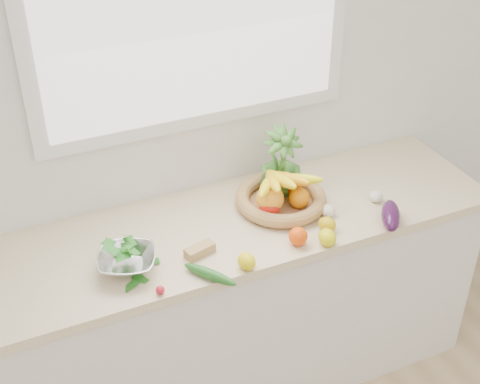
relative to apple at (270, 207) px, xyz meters
name	(u,v)px	position (x,y,z in m)	size (l,w,h in m)	color
back_wall	(195,91)	(-0.18, 0.32, 0.41)	(4.50, 0.02, 2.70)	white
counter_cabinet	(228,310)	(-0.18, 0.02, -0.51)	(2.20, 0.58, 0.86)	silver
countertop	(227,228)	(-0.18, 0.02, -0.06)	(2.24, 0.62, 0.04)	beige
orange_loose	(298,236)	(0.02, -0.21, -0.01)	(0.07, 0.07, 0.07)	#F84907
lemon_a	(247,261)	(-0.22, -0.26, -0.01)	(0.06, 0.08, 0.06)	yellow
lemon_b	(327,238)	(0.12, -0.26, -0.01)	(0.07, 0.08, 0.07)	yellow
lemon_c	(327,224)	(0.16, -0.18, -0.02)	(0.06, 0.07, 0.06)	gold
apple	(270,207)	(0.00, 0.00, 0.00)	(0.09, 0.09, 0.09)	red
ginger	(200,250)	(-0.35, -0.11, -0.03)	(0.12, 0.05, 0.04)	tan
garlic_a	(376,197)	(0.45, -0.09, -0.02)	(0.06, 0.06, 0.05)	white
garlic_b	(266,200)	(0.02, 0.08, -0.02)	(0.05, 0.05, 0.05)	silver
garlic_c	(328,211)	(0.21, -0.10, -0.02)	(0.06, 0.06, 0.05)	white
eggplant	(391,215)	(0.41, -0.24, -0.01)	(0.07, 0.19, 0.08)	#300D32
cucumber	(210,274)	(-0.37, -0.26, -0.02)	(0.04, 0.22, 0.04)	#1C5318
radish	(160,290)	(-0.55, -0.26, -0.03)	(0.03, 0.03, 0.03)	red
potted_herb	(281,164)	(0.12, 0.14, 0.09)	(0.17, 0.17, 0.31)	#45832F
fruit_basket	(280,195)	(0.07, 0.05, 0.01)	(0.39, 0.39, 0.19)	tan
colander_with_spinach	(127,257)	(-0.62, -0.09, 0.01)	(0.27, 0.27, 0.12)	silver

